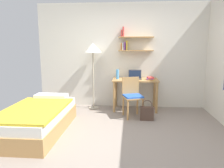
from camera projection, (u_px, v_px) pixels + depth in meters
name	position (u px, v px, depth m)	size (l,w,h in m)	color
ground_plane	(121.00, 138.00, 3.65)	(5.28, 5.28, 0.00)	gray
wall_back	(125.00, 56.00, 5.40)	(4.40, 0.27, 2.60)	silver
bed	(38.00, 119.00, 3.90)	(0.98, 1.86, 0.54)	#B2844C
desk	(135.00, 85.00, 5.18)	(1.08, 0.58, 0.76)	#B2844C
desk_chair	(132.00, 95.00, 4.71)	(0.51, 0.52, 0.87)	#B2844C
standing_lamp	(93.00, 51.00, 5.15)	(0.43, 0.43, 1.62)	#B2A893
laptop	(135.00, 76.00, 5.23)	(0.32, 0.23, 0.21)	#2D2D33
water_bottle	(117.00, 74.00, 5.16)	(0.07, 0.07, 0.24)	#4C99DB
book_stack	(151.00, 78.00, 5.08)	(0.19, 0.25, 0.07)	gold
handbag	(147.00, 113.00, 4.52)	(0.28, 0.11, 0.44)	#4C382D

